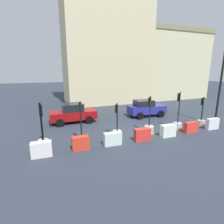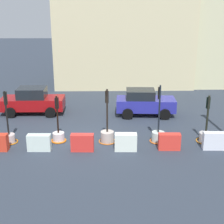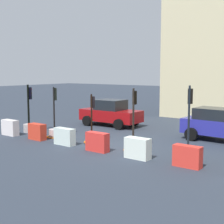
% 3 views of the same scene
% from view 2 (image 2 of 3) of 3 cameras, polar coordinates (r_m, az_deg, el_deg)
% --- Properties ---
extents(ground_plane, '(120.00, 120.00, 0.00)m').
position_cam_2_polar(ground_plane, '(17.56, -4.73, -5.05)').
color(ground_plane, '#2E3643').
extents(traffic_light_1, '(0.89, 0.89, 2.80)m').
position_cam_2_polar(traffic_light_1, '(17.98, -17.65, -3.81)').
color(traffic_light_1, beige).
rests_on(traffic_light_1, ground_plane).
extents(traffic_light_2, '(0.82, 0.82, 2.51)m').
position_cam_2_polar(traffic_light_2, '(17.53, -9.38, -3.83)').
color(traffic_light_2, silver).
rests_on(traffic_light_2, ground_plane).
extents(traffic_light_3, '(0.93, 0.93, 2.89)m').
position_cam_2_polar(traffic_light_3, '(17.21, -0.84, -3.93)').
color(traffic_light_3, '#BCAEA5').
rests_on(traffic_light_3, ground_plane).
extents(traffic_light_4, '(0.89, 0.89, 3.08)m').
position_cam_2_polar(traffic_light_4, '(17.40, 8.10, -3.80)').
color(traffic_light_4, silver).
rests_on(traffic_light_4, ground_plane).
extents(traffic_light_5, '(0.98, 0.98, 2.53)m').
position_cam_2_polar(traffic_light_5, '(17.98, 16.12, -3.79)').
color(traffic_light_5, '#AFAAAA').
rests_on(traffic_light_5, ground_plane).
extents(construction_barrier_2, '(1.16, 0.44, 0.84)m').
position_cam_2_polar(construction_barrier_2, '(16.61, -12.66, -5.26)').
color(construction_barrier_2, silver).
rests_on(construction_barrier_2, ground_plane).
extents(construction_barrier_3, '(1.14, 0.43, 0.88)m').
position_cam_2_polar(construction_barrier_3, '(16.23, -5.23, -5.37)').
color(construction_barrier_3, red).
rests_on(construction_barrier_3, ground_plane).
extents(construction_barrier_4, '(1.11, 0.49, 0.89)m').
position_cam_2_polar(construction_barrier_4, '(16.23, 2.42, -5.29)').
color(construction_barrier_4, white).
rests_on(construction_barrier_4, ground_plane).
extents(construction_barrier_5, '(1.10, 0.43, 0.84)m').
position_cam_2_polar(construction_barrier_5, '(16.57, 10.02, -5.14)').
color(construction_barrier_5, red).
rests_on(construction_barrier_5, ground_plane).
extents(construction_barrier_6, '(1.12, 0.39, 0.91)m').
position_cam_2_polar(construction_barrier_6, '(17.10, 17.46, -4.85)').
color(construction_barrier_6, white).
rests_on(construction_barrier_6, ground_plane).
extents(car_blue_estate, '(3.90, 2.21, 1.72)m').
position_cam_2_polar(car_blue_estate, '(21.45, 5.71, 1.68)').
color(car_blue_estate, '#282A95').
rests_on(car_blue_estate, ground_plane).
extents(car_red_compact, '(4.17, 2.14, 1.76)m').
position_cam_2_polar(car_red_compact, '(22.35, -13.74, 1.91)').
color(car_red_compact, maroon).
rests_on(car_red_compact, ground_plane).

